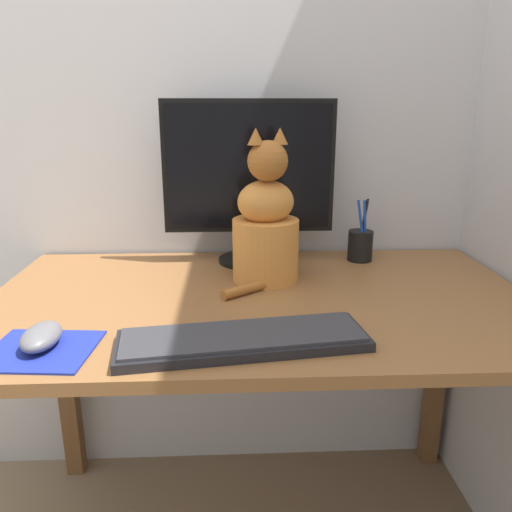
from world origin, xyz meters
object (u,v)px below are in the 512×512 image
computer_mouse_left (41,337)px  pen_cup (360,244)px  cat (266,226)px  keyboard (243,340)px  monitor (249,177)px

computer_mouse_left → pen_cup: pen_cup is taller
computer_mouse_left → cat: 0.56m
pen_cup → keyboard: bearing=-123.6°
cat → computer_mouse_left: bearing=-156.3°
monitor → computer_mouse_left: size_ratio=4.15×
computer_mouse_left → pen_cup: size_ratio=0.63×
computer_mouse_left → monitor: bearing=52.8°
computer_mouse_left → cat: bearing=40.0°
monitor → cat: (0.04, -0.15, -0.10)m
monitor → cat: bearing=-77.0°
computer_mouse_left → cat: (0.42, 0.35, 0.11)m
monitor → keyboard: (-0.03, -0.51, -0.22)m
monitor → keyboard: 0.56m
cat → pen_cup: 0.33m
monitor → cat: monitor is taller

